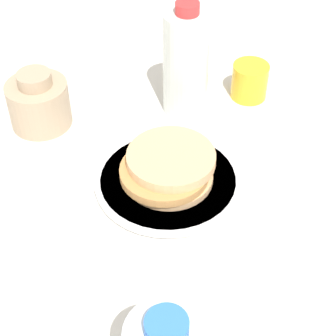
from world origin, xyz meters
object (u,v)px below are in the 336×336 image
pancake_stack (168,168)px  cream_jug (39,102)px  plate (168,180)px  water_bottle_mid (186,63)px  juice_glass (250,81)px

pancake_stack → cream_jug: (-0.23, -0.14, 0.01)m
plate → water_bottle_mid: water_bottle_mid is taller
water_bottle_mid → pancake_stack: bearing=-33.5°
pancake_stack → cream_jug: bearing=-149.0°
plate → cream_jug: (-0.23, -0.13, 0.04)m
juice_glass → cream_jug: 0.37m
pancake_stack → water_bottle_mid: water_bottle_mid is taller
plate → water_bottle_mid: bearing=146.4°
pancake_stack → cream_jug: 0.26m
cream_jug → water_bottle_mid: bearing=74.8°
juice_glass → plate: bearing=-57.4°
plate → pancake_stack: bearing=126.6°
water_bottle_mid → cream_jug: bearing=-105.2°
water_bottle_mid → plate: bearing=-33.6°
plate → juice_glass: juice_glass is taller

